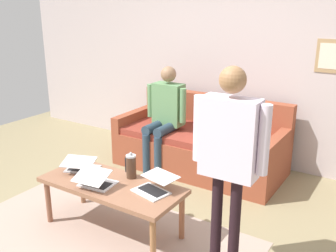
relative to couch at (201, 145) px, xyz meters
The scene contains 11 objects.
ground_plane 1.64m from the couch, 94.05° to the left, with size 7.68×7.68×0.00m, color #8E805C.
area_rug 1.82m from the couch, 89.78° to the left, with size 2.64×1.37×0.01m, color tan.
back_wall 1.21m from the couch, 101.12° to the right, with size 7.04×0.11×2.70m.
couch is the anchor object (origin of this frame).
coffee_table 1.70m from the couch, 89.77° to the left, with size 1.32×0.56×0.47m.
laptop_left 1.70m from the couch, 75.46° to the left, with size 0.39×0.38×0.14m.
laptop_center 1.67m from the couch, 103.98° to the left, with size 0.36×0.38×0.12m.
laptop_right 1.82m from the couch, 87.19° to the left, with size 0.33×0.34×0.16m.
french_press 1.53m from the couch, 92.74° to the left, with size 0.11×0.09×0.25m.
person_standing 2.13m from the couch, 123.17° to the left, with size 0.57×0.19×1.61m.
person_seated 0.62m from the couch, 30.12° to the left, with size 0.55×0.51×1.28m.
Camera 1 is at (-1.99, 2.44, 2.01)m, focal length 41.32 mm.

